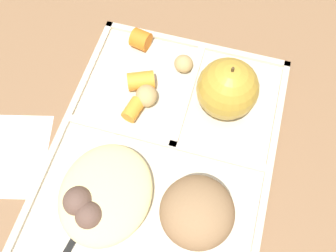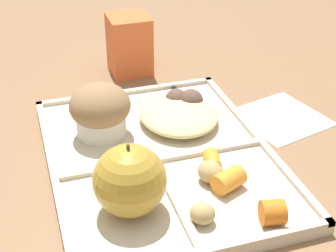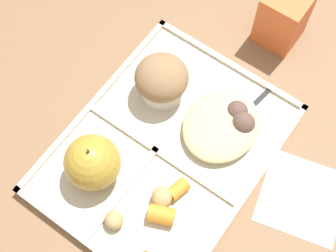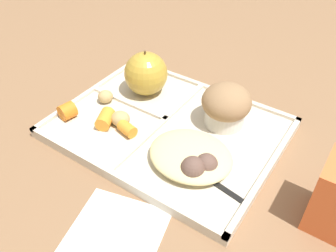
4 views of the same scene
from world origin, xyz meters
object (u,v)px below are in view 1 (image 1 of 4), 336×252
(green_apple, at_px, (228,89))
(plastic_fork, at_px, (89,213))
(lunch_tray, at_px, (163,153))
(bran_muffin, at_px, (197,214))

(green_apple, distance_m, plastic_fork, 0.23)
(lunch_tray, xyz_separation_m, plastic_fork, (0.10, -0.06, 0.01))
(bran_muffin, xyz_separation_m, plastic_fork, (0.03, -0.12, -0.04))
(lunch_tray, bearing_deg, bran_muffin, 39.18)
(bran_muffin, distance_m, plastic_fork, 0.13)
(lunch_tray, distance_m, green_apple, 0.12)
(green_apple, xyz_separation_m, plastic_fork, (0.19, -0.12, -0.04))
(lunch_tray, bearing_deg, plastic_fork, -31.98)
(bran_muffin, bearing_deg, plastic_fork, -78.17)
(lunch_tray, relative_size, bran_muffin, 4.45)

